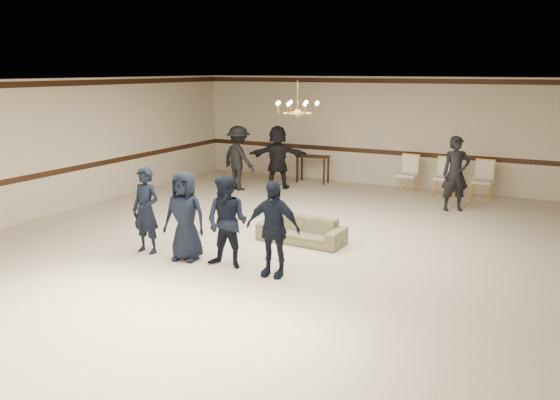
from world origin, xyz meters
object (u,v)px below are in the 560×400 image
at_px(settee, 301,230).
at_px(adult_right, 456,174).
at_px(adult_left, 239,158).
at_px(banquet_chair_left, 408,175).
at_px(boy_a, 146,211).
at_px(adult_mid, 278,157).
at_px(boy_d, 273,229).
at_px(banquet_chair_right, 483,181).
at_px(boy_b, 185,216).
at_px(chandelier, 298,97).
at_px(console_table, 313,169).
at_px(boy_c, 227,222).
at_px(banquet_chair_mid, 444,178).

bearing_deg(settee, adult_right, 64.05).
height_order(adult_left, banquet_chair_left, adult_left).
bearing_deg(boy_a, adult_mid, 95.99).
relative_size(boy_d, banquet_chair_right, 1.55).
relative_size(boy_b, banquet_chair_right, 1.55).
bearing_deg(chandelier, adult_right, 56.17).
xyz_separation_m(banquet_chair_right, console_table, (-5.00, 0.20, -0.11)).
relative_size(boy_d, console_table, 1.63).
bearing_deg(settee, boy_a, -138.14).
xyz_separation_m(boy_c, adult_left, (-3.24, 5.72, 0.10)).
height_order(boy_c, console_table, boy_c).
bearing_deg(settee, banquet_chair_right, 66.75).
relative_size(adult_left, adult_mid, 1.00).
xyz_separation_m(boy_b, banquet_chair_left, (2.11, 7.48, -0.29)).
relative_size(adult_left, banquet_chair_mid, 1.74).
distance_m(chandelier, banquet_chair_mid, 6.03).
height_order(settee, console_table, console_table).
height_order(boy_a, banquet_chair_right, boy_a).
relative_size(adult_mid, banquet_chair_right, 1.74).
distance_m(adult_mid, banquet_chair_left, 3.73).
bearing_deg(adult_mid, settee, 97.99).
height_order(boy_b, banquet_chair_left, boy_b).
height_order(boy_b, adult_left, adult_left).
bearing_deg(chandelier, settee, -52.83).
bearing_deg(adult_left, chandelier, 154.48).
height_order(adult_left, banquet_chair_mid, adult_left).
height_order(adult_left, adult_mid, same).
distance_m(boy_c, adult_mid, 6.84).
bearing_deg(adult_left, console_table, -107.69).
height_order(boy_b, adult_mid, adult_mid).
distance_m(boy_b, adult_right, 7.04).
bearing_deg(settee, chandelier, 129.64).
height_order(adult_right, banquet_chair_mid, adult_right).
bearing_deg(chandelier, boy_a, -131.92).
distance_m(boy_c, adult_left, 6.58).
bearing_deg(banquet_chair_right, boy_a, -118.20).
xyz_separation_m(boy_d, settee, (-0.37, 1.92, -0.56)).
height_order(boy_d, adult_left, adult_left).
distance_m(banquet_chair_left, console_table, 3.01).
bearing_deg(adult_right, banquet_chair_mid, 81.07).
bearing_deg(adult_right, banquet_chair_right, 43.26).
bearing_deg(adult_mid, banquet_chair_right, 166.21).
bearing_deg(boy_a, adult_right, 54.04).
height_order(chandelier, settee, chandelier).
relative_size(adult_left, console_table, 1.84).
bearing_deg(boy_c, banquet_chair_left, 77.64).
bearing_deg(settee, adult_left, 137.26).
xyz_separation_m(boy_b, banquet_chair_right, (4.11, 7.48, -0.29)).
distance_m(chandelier, boy_c, 3.08).
bearing_deg(banquet_chair_left, banquet_chair_right, 3.53).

